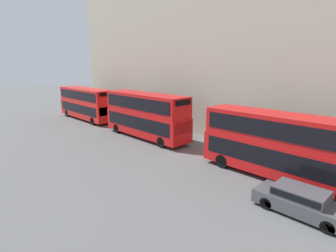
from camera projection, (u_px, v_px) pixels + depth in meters
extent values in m
cube|color=red|center=(283.00, 159.00, 16.85)|extent=(2.55, 10.91, 2.12)
cube|color=red|center=(286.00, 129.00, 16.40)|extent=(2.50, 10.69, 1.82)
cube|color=black|center=(283.00, 155.00, 16.80)|extent=(2.59, 10.04, 1.19)
cube|color=black|center=(286.00, 128.00, 16.38)|extent=(2.59, 10.04, 1.09)
cylinder|color=black|center=(222.00, 161.00, 19.01)|extent=(0.30, 1.00, 1.00)
cylinder|color=black|center=(239.00, 154.00, 20.53)|extent=(0.30, 1.00, 1.00)
cube|color=red|center=(146.00, 123.00, 26.68)|extent=(2.55, 10.44, 2.24)
cube|color=red|center=(145.00, 103.00, 26.20)|extent=(2.50, 10.23, 1.93)
cube|color=black|center=(146.00, 121.00, 26.62)|extent=(2.59, 9.61, 1.26)
cube|color=black|center=(145.00, 102.00, 26.18)|extent=(2.59, 9.61, 1.16)
cube|color=black|center=(183.00, 128.00, 22.93)|extent=(2.17, 0.06, 1.12)
cube|color=black|center=(183.00, 103.00, 22.42)|extent=(1.78, 0.06, 0.46)
cylinder|color=black|center=(162.00, 142.00, 23.60)|extent=(0.30, 1.00, 1.00)
cylinder|color=black|center=(179.00, 138.00, 25.11)|extent=(0.30, 1.00, 1.00)
cylinder|color=black|center=(117.00, 128.00, 28.69)|extent=(0.30, 1.00, 1.00)
cylinder|color=black|center=(134.00, 125.00, 30.20)|extent=(0.30, 1.00, 1.00)
cube|color=red|center=(87.00, 109.00, 35.67)|extent=(2.55, 10.79, 2.08)
cube|color=red|center=(86.00, 95.00, 35.22)|extent=(2.50, 10.58, 1.79)
cube|color=black|center=(86.00, 107.00, 35.61)|extent=(2.59, 9.93, 1.16)
cube|color=black|center=(85.00, 94.00, 35.20)|extent=(2.59, 9.93, 1.07)
cube|color=black|center=(107.00, 111.00, 31.80)|extent=(2.17, 0.06, 1.04)
cube|color=black|center=(106.00, 94.00, 31.33)|extent=(1.78, 0.06, 0.43)
cylinder|color=black|center=(93.00, 121.00, 32.44)|extent=(0.30, 1.00, 1.00)
cylinder|color=black|center=(109.00, 119.00, 33.96)|extent=(0.30, 1.00, 1.00)
cylinder|color=black|center=(67.00, 113.00, 37.78)|extent=(0.30, 1.00, 1.00)
cylinder|color=black|center=(82.00, 111.00, 39.29)|extent=(0.30, 1.00, 1.00)
cube|color=#47474C|center=(301.00, 205.00, 13.05)|extent=(1.79, 4.46, 0.68)
cube|color=#47474C|center=(300.00, 193.00, 13.00)|extent=(1.57, 2.45, 0.51)
cube|color=black|center=(300.00, 192.00, 12.99)|extent=(1.61, 2.33, 0.32)
cylinder|color=black|center=(328.00, 227.00, 11.57)|extent=(0.22, 0.64, 0.64)
cylinder|color=black|center=(266.00, 203.00, 13.57)|extent=(0.22, 0.64, 0.64)
cylinder|color=black|center=(279.00, 193.00, 14.63)|extent=(0.22, 0.64, 0.64)
cylinder|color=brown|center=(141.00, 121.00, 31.11)|extent=(0.36, 0.36, 1.46)
sphere|color=tan|center=(141.00, 115.00, 30.92)|extent=(0.22, 0.22, 0.22)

